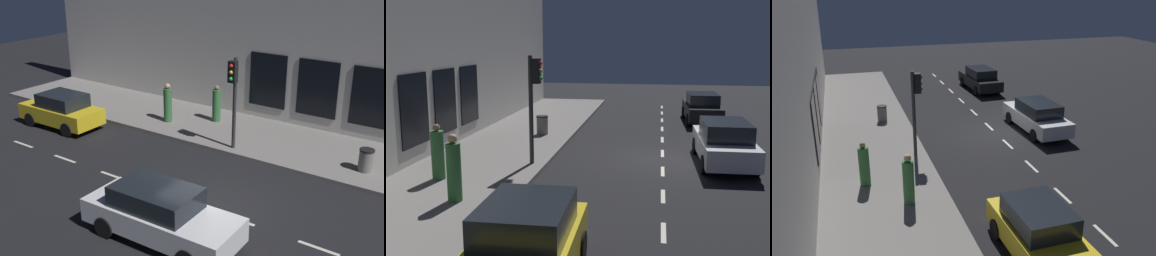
% 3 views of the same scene
% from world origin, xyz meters
% --- Properties ---
extents(ground_plane, '(60.00, 60.00, 0.00)m').
position_xyz_m(ground_plane, '(0.00, 0.00, 0.00)').
color(ground_plane, black).
extents(sidewalk, '(4.50, 32.00, 0.15)m').
position_xyz_m(sidewalk, '(6.25, 0.00, 0.07)').
color(sidewalk, gray).
rests_on(sidewalk, ground).
extents(building_facade, '(0.65, 32.00, 7.80)m').
position_xyz_m(building_facade, '(8.80, 0.00, 3.89)').
color(building_facade, beige).
rests_on(building_facade, ground).
extents(lane_centre_line, '(0.12, 27.20, 0.01)m').
position_xyz_m(lane_centre_line, '(0.00, -1.00, 0.00)').
color(lane_centre_line, beige).
rests_on(lane_centre_line, ground).
extents(traffic_light, '(0.50, 0.32, 3.71)m').
position_xyz_m(traffic_light, '(4.39, 1.82, 2.66)').
color(traffic_light, '#2D2D30').
rests_on(traffic_light, sidewalk).
extents(parked_car_1, '(1.96, 4.63, 1.58)m').
position_xyz_m(parked_car_1, '(-2.13, 0.27, 0.79)').
color(parked_car_1, silver).
rests_on(parked_car_1, ground).
extents(parked_car_2, '(1.88, 3.94, 1.58)m').
position_xyz_m(parked_car_2, '(2.45, 9.73, 0.79)').
color(parked_car_2, gold).
rests_on(parked_car_2, ground).
extents(pedestrian_0, '(0.53, 0.53, 1.71)m').
position_xyz_m(pedestrian_0, '(6.83, 4.13, 0.93)').
color(pedestrian_0, '#336B38').
rests_on(pedestrian_0, sidewalk).
extents(pedestrian_1, '(0.43, 0.43, 1.82)m').
position_xyz_m(pedestrian_1, '(5.48, 5.94, 0.99)').
color(pedestrian_1, '#336B38').
rests_on(pedestrian_1, sidewalk).
extents(trash_bin, '(0.53, 0.53, 0.85)m').
position_xyz_m(trash_bin, '(5.38, -3.20, 0.58)').
color(trash_bin, slate).
rests_on(trash_bin, sidewalk).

